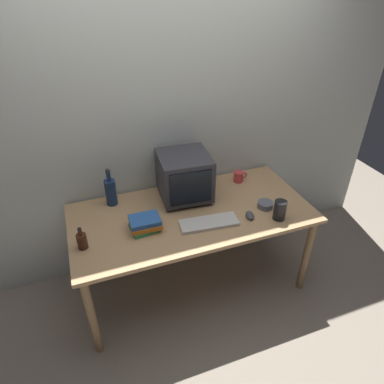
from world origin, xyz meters
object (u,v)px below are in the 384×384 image
Objects in this scene: cd_spindle at (265,205)px; keyboard at (209,223)px; computer_mouse at (250,215)px; bottle_short at (82,240)px; metal_canister at (280,210)px; mug at (239,177)px; book_stack at (145,224)px; bottle_tall at (111,191)px; crt_monitor at (184,176)px.

keyboard is at bearing -174.84° from cd_spindle.
bottle_short reaches higher than computer_mouse.
bottle_short is at bearing -178.03° from keyboard.
bottle_short is 1.35m from cd_spindle.
mug is at bearing 93.79° from metal_canister.
computer_mouse is 0.51m from mug.
mug is at bearing 50.22° from keyboard.
mug is at bearing 21.81° from book_stack.
bottle_short is 1.38m from metal_canister.
book_stack reaches higher than computer_mouse.
keyboard is 0.49m from cd_spindle.
metal_canister is at bearing -7.10° from bottle_short.
computer_mouse is 0.46× the size of book_stack.
cd_spindle is (0.17, 0.07, 0.00)m from computer_mouse.
keyboard is at bearing -39.12° from bottle_tall.
computer_mouse is 0.59× the size of bottle_short.
keyboard is 0.65m from mug.
metal_canister reaches higher than computer_mouse.
computer_mouse is at bearing -29.60° from bottle_tall.
cd_spindle is at bearing -0.54° from bottle_short.
computer_mouse is 0.77m from book_stack.
keyboard is 3.50× the size of mug.
metal_canister is (1.11, -0.61, -0.04)m from bottle_tall.
cd_spindle is (1.09, -0.45, -0.09)m from bottle_tall.
book_stack is (0.16, -0.40, -0.07)m from bottle_tall.
bottle_short reaches higher than mug.
bottle_short reaches higher than book_stack.
computer_mouse is at bearing -49.12° from crt_monitor.
keyboard is 2.80× the size of metal_canister.
crt_monitor is at bearing 147.10° from cd_spindle.
crt_monitor reaches higher than keyboard.
bottle_short reaches higher than keyboard.
mug is 0.58m from metal_canister.
bottle_tall is at bearing 167.56° from computer_mouse.
crt_monitor is 0.54m from mug.
mug is (0.15, 0.49, 0.03)m from computer_mouse.
bottle_short is at bearing 172.90° from metal_canister.
bottle_short is (-0.26, -0.44, -0.05)m from bottle_tall.
bottle_short is at bearing -174.75° from book_stack.
crt_monitor reaches higher than computer_mouse.
keyboard is 1.94× the size of book_stack.
book_stack is 0.93m from cd_spindle.
metal_canister is at bearing -7.07° from keyboard.
mug is 0.80× the size of metal_canister.
book_stack reaches higher than cd_spindle.
bottle_tall is (-0.92, 0.52, 0.10)m from computer_mouse.
crt_monitor is 0.57m from bottle_tall.
bottle_tall reaches higher than computer_mouse.
book_stack is (-0.75, 0.12, 0.03)m from computer_mouse.
bottle_tall reaches higher than bottle_short.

